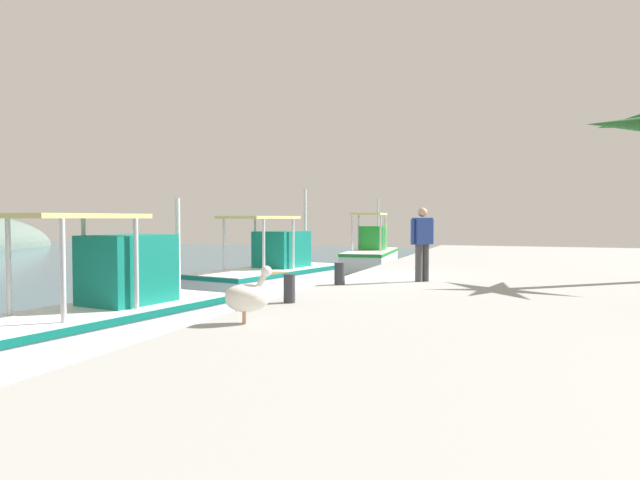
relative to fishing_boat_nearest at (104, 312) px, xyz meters
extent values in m
cube|color=#9E9E99|center=(6.04, -7.57, -0.24)|extent=(36.00, 10.00, 0.80)
cube|color=white|center=(-0.12, 0.02, -0.27)|extent=(5.50, 2.66, 0.74)
cube|color=#0F7260|center=(-0.12, 0.02, 0.02)|extent=(5.54, 2.71, 0.12)
cube|color=#0F7260|center=(0.53, -0.08, 0.72)|extent=(1.63, 1.34, 1.25)
cylinder|color=silver|center=(-1.39, -0.46, 0.88)|extent=(0.08, 0.08, 1.56)
cylinder|color=silver|center=(-1.19, 0.85, 0.88)|extent=(0.08, 0.08, 1.56)
cylinder|color=silver|center=(0.02, -0.68, 0.88)|extent=(0.08, 0.08, 1.56)
cylinder|color=silver|center=(0.22, 0.64, 0.88)|extent=(0.08, 0.08, 1.56)
cube|color=#D8CC72|center=(-0.59, 0.09, 1.70)|extent=(2.32, 1.70, 0.08)
cylinder|color=silver|center=(1.84, -0.28, 1.08)|extent=(0.10, 0.10, 1.97)
torus|color=orange|center=(0.53, 0.55, 0.72)|extent=(0.55, 0.18, 0.54)
cube|color=white|center=(7.78, 0.48, -0.27)|extent=(5.79, 3.14, 0.75)
cube|color=#0F7260|center=(7.78, 0.48, 0.03)|extent=(5.83, 3.19, 0.12)
cube|color=#0F7260|center=(8.45, 0.34, 0.68)|extent=(1.75, 1.54, 1.14)
cylinder|color=silver|center=(6.43, 0.00, 0.88)|extent=(0.08, 0.08, 1.54)
cylinder|color=silver|center=(6.72, 1.44, 0.88)|extent=(0.08, 0.08, 1.54)
cylinder|color=silver|center=(7.88, -0.29, 0.88)|extent=(0.08, 0.08, 1.54)
cylinder|color=silver|center=(8.17, 1.15, 0.88)|extent=(0.08, 0.08, 1.54)
cube|color=#D8CC72|center=(7.30, 0.57, 1.69)|extent=(2.48, 1.95, 0.08)
cylinder|color=silver|center=(9.80, 0.07, 1.37)|extent=(0.10, 0.10, 2.53)
cube|color=white|center=(16.93, -0.36, -0.22)|extent=(5.61, 2.28, 0.84)
cube|color=#1E8C2D|center=(16.93, -0.36, 0.12)|extent=(5.66, 2.32, 0.12)
cube|color=#1E8C2D|center=(17.61, -0.29, 0.75)|extent=(1.62, 1.21, 1.10)
cylinder|color=silver|center=(15.76, -1.09, 1.01)|extent=(0.08, 0.08, 1.62)
cylinder|color=silver|center=(15.65, 0.15, 1.01)|extent=(0.08, 0.08, 1.62)
cylinder|color=silver|center=(17.23, -0.96, 1.01)|extent=(0.08, 0.08, 1.62)
cylinder|color=silver|center=(17.12, 0.29, 1.01)|extent=(0.08, 0.08, 1.62)
cube|color=#D8CC72|center=(16.44, -0.40, 1.86)|extent=(2.33, 1.51, 0.08)
cylinder|color=silver|center=(18.97, -0.17, 1.41)|extent=(0.10, 0.10, 2.42)
torus|color=orange|center=(17.61, 0.30, 0.75)|extent=(0.55, 0.15, 0.54)
cylinder|color=tan|center=(-0.85, -3.22, 0.27)|extent=(0.04, 0.04, 0.22)
cylinder|color=tan|center=(-0.76, -3.15, 0.27)|extent=(0.04, 0.04, 0.22)
ellipsoid|color=white|center=(-0.78, -3.23, 0.52)|extent=(0.64, 0.71, 0.40)
ellipsoid|color=silver|center=(-0.81, -3.19, 0.58)|extent=(0.62, 0.66, 0.28)
cylinder|color=white|center=(-0.66, -3.38, 0.74)|extent=(0.19, 0.21, 0.27)
sphere|color=white|center=(-0.61, -3.44, 0.90)|extent=(0.22, 0.22, 0.16)
cone|color=#F2B272|center=(-0.50, -3.61, 0.88)|extent=(0.23, 0.28, 0.07)
cylinder|color=#3F3F42|center=(5.48, -4.73, 0.60)|extent=(0.16, 0.16, 0.89)
cylinder|color=#3F3F42|center=(5.35, -4.59, 0.60)|extent=(0.16, 0.16, 0.89)
cube|color=navy|center=(5.41, -4.66, 1.36)|extent=(0.47, 0.48, 0.63)
cylinder|color=navy|center=(5.60, -4.85, 1.34)|extent=(0.10, 0.10, 0.60)
cylinder|color=navy|center=(5.23, -4.46, 1.34)|extent=(0.10, 0.10, 0.60)
sphere|color=tan|center=(5.41, -4.66, 1.80)|extent=(0.22, 0.22, 0.22)
cylinder|color=#333338|center=(1.23, -3.02, 0.41)|extent=(0.21, 0.21, 0.51)
cylinder|color=#333338|center=(4.11, -3.02, 0.41)|extent=(0.24, 0.24, 0.51)
cone|color=#2D6B33|center=(7.85, -9.27, 4.02)|extent=(1.47, 1.47, 0.44)
cone|color=#2D6B33|center=(7.00, -9.06, 3.88)|extent=(0.96, 1.71, 0.44)
camera|label=1|loc=(-7.89, -6.92, 1.65)|focal=31.41mm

